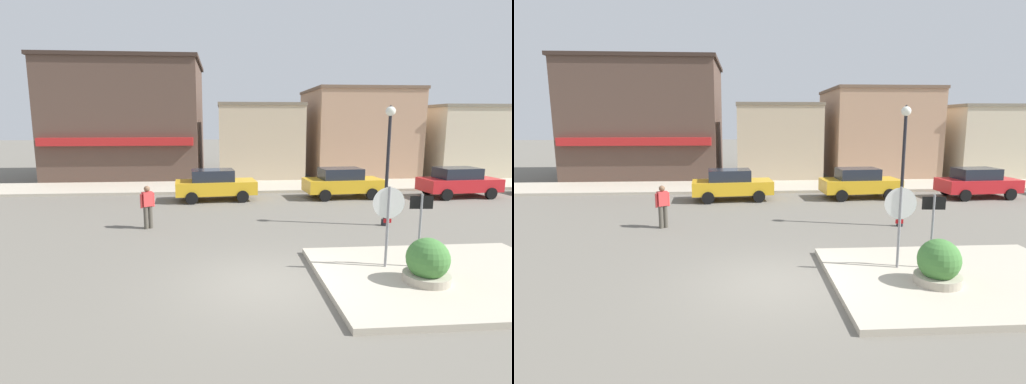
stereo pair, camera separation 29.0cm
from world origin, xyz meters
The scene contains 15 objects.
ground_plane centered at (0.00, 0.00, 0.00)m, with size 160.00×160.00×0.00m, color #6B665B.
sidewalk_corner centered at (4.56, -0.17, 0.07)m, with size 6.40×4.80×0.15m, color #B7AD99.
kerb_far centered at (0.00, 14.47, 0.07)m, with size 80.00×4.00×0.15m, color #B7AD99.
stop_sign centered at (3.25, 0.54, 1.52)m, with size 0.82×0.10×2.30m.
one_way_sign centered at (4.09, 0.46, 1.33)m, with size 0.60×0.08×2.10m.
planter centered at (3.82, -0.55, 0.56)m, with size 1.10×1.10×1.23m.
lamp_post centered at (5.14, 5.19, 2.96)m, with size 0.36×0.36×4.54m.
parked_car_nearest centered at (-1.41, 10.74, 0.81)m, with size 4.15×2.17×1.56m.
parked_car_second centered at (5.19, 10.87, 0.81)m, with size 4.11×2.08×1.56m.
parked_car_third centered at (11.35, 10.57, 0.81)m, with size 4.11×2.09×1.56m.
pedestrian_crossing_near centered at (-3.81, 5.49, 0.87)m, with size 0.51×0.38×1.61m.
building_corner_shop centered at (-7.59, 20.40, 4.05)m, with size 10.27×8.36×8.10m.
building_storefront_left_near centered at (1.58, 19.01, 2.58)m, with size 5.72×5.36×5.15m.
building_storefront_left_mid centered at (8.90, 19.94, 3.13)m, with size 7.23×7.17×6.25m.
building_storefront_right_near centered at (17.70, 19.65, 2.54)m, with size 8.36×7.38×5.08m.
Camera 1 is at (-1.01, -9.23, 3.94)m, focal length 28.00 mm.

